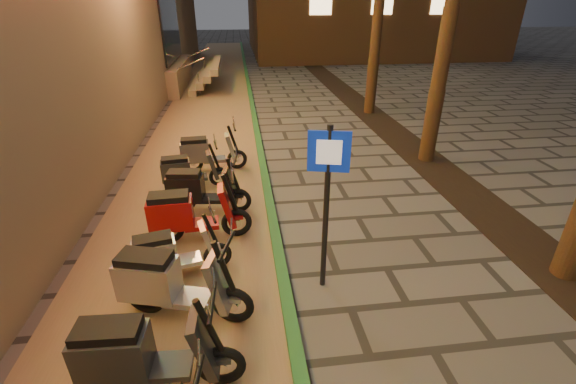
{
  "coord_description": "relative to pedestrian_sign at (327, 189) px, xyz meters",
  "views": [
    {
      "loc": [
        -1.42,
        -2.34,
        3.96
      ],
      "look_at": [
        -0.73,
        3.12,
        1.2
      ],
      "focal_mm": 24.0,
      "sensor_mm": 36.0,
      "label": 1
    }
  ],
  "objects": [
    {
      "name": "scooter_5",
      "position": [
        -2.2,
        -0.37,
        -1.09
      ],
      "size": [
        1.83,
        0.92,
        1.3
      ],
      "rotation": [
        0.0,
        0.0,
        -0.27
      ],
      "color": "black",
      "rests_on": "ground"
    },
    {
      "name": "scooter_6",
      "position": [
        -2.3,
        0.47,
        -1.2
      ],
      "size": [
        1.5,
        0.71,
        1.05
      ],
      "rotation": [
        0.0,
        0.0,
        0.23
      ],
      "color": "black",
      "rests_on": "ground"
    },
    {
      "name": "planting_strip",
      "position": [
        3.9,
        2.75,
        -1.64
      ],
      "size": [
        1.2,
        40.0,
        0.02
      ],
      "primitive_type": "cube",
      "color": "black",
      "rests_on": "ground"
    },
    {
      "name": "parking_strip",
      "position": [
        -2.3,
        7.75,
        -1.65
      ],
      "size": [
        3.4,
        60.0,
        0.01
      ],
      "primitive_type": "cube",
      "color": "#8C7251",
      "rests_on": "ground"
    },
    {
      "name": "scooter_9",
      "position": [
        -2.4,
        3.69,
        -1.19
      ],
      "size": [
        1.52,
        0.62,
        1.07
      ],
      "rotation": [
        0.0,
        0.0,
        0.15
      ],
      "color": "black",
      "rests_on": "ground"
    },
    {
      "name": "green_curb",
      "position": [
        -0.6,
        7.75,
        -1.6
      ],
      "size": [
        0.18,
        60.0,
        0.1
      ],
      "primitive_type": "cube",
      "color": "#26672E",
      "rests_on": "ground"
    },
    {
      "name": "scooter_4",
      "position": [
        -2.33,
        -1.49,
        -1.11
      ],
      "size": [
        1.79,
        0.63,
        1.26
      ],
      "rotation": [
        0.0,
        0.0,
        -0.05
      ],
      "color": "black",
      "rests_on": "ground"
    },
    {
      "name": "scooter_8",
      "position": [
        -2.04,
        2.58,
        -1.14
      ],
      "size": [
        1.7,
        0.66,
        1.19
      ],
      "rotation": [
        0.0,
        0.0,
        -0.12
      ],
      "color": "black",
      "rests_on": "ground"
    },
    {
      "name": "scooter_10",
      "position": [
        -2.04,
        4.72,
        -1.15
      ],
      "size": [
        1.66,
        0.59,
        1.17
      ],
      "rotation": [
        0.0,
        0.0,
        0.08
      ],
      "color": "black",
      "rests_on": "ground"
    },
    {
      "name": "scooter_7",
      "position": [
        -2.15,
        1.5,
        -1.1
      ],
      "size": [
        1.81,
        0.63,
        1.27
      ],
      "rotation": [
        0.0,
        0.0,
        0.06
      ],
      "color": "black",
      "rests_on": "ground"
    },
    {
      "name": "pedestrian_sign",
      "position": [
        0.0,
        0.0,
        0.0
      ],
      "size": [
        0.55,
        0.16,
        2.55
      ],
      "rotation": [
        0.0,
        0.0,
        -0.23
      ],
      "color": "black",
      "rests_on": "ground"
    }
  ]
}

